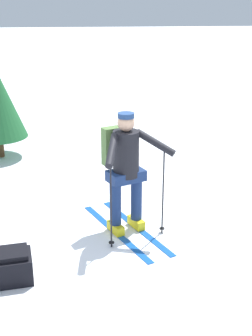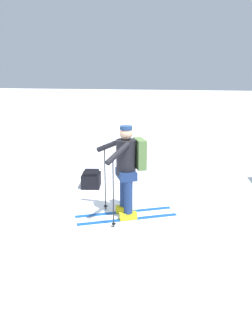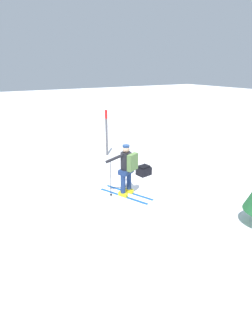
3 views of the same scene
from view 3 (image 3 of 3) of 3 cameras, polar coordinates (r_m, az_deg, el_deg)
The scene contains 4 objects.
ground_plane at distance 8.69m, azimuth -0.73°, elevation -4.29°, with size 80.00×80.00×0.00m, color white.
skier at distance 7.86m, azimuth 0.15°, elevation 0.19°, with size 1.78×1.17×1.61m.
dropped_backpack at distance 9.65m, azimuth 3.89°, elevation -0.55°, with size 0.46×0.52×0.36m.
trail_marker at distance 11.58m, azimuth -4.26°, elevation 8.34°, with size 0.11×0.11×2.02m.
Camera 3 is at (6.82, -3.87, 3.74)m, focal length 28.00 mm.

